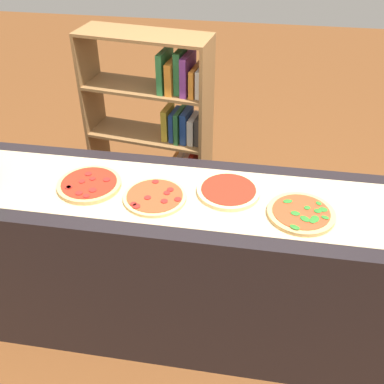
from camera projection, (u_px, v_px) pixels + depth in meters
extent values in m
plane|color=brown|center=(192.00, 320.00, 2.61)|extent=(12.00, 12.00, 0.00)
cube|color=black|center=(192.00, 265.00, 2.34)|extent=(2.39, 0.63, 0.90)
cube|color=tan|center=(192.00, 195.00, 2.08)|extent=(2.25, 0.46, 0.00)
cylinder|color=tan|center=(89.00, 185.00, 2.13)|extent=(0.30, 0.30, 0.02)
cylinder|color=#AD2314|center=(89.00, 183.00, 2.12)|extent=(0.26, 0.26, 0.00)
cylinder|color=maroon|center=(92.00, 179.00, 2.14)|extent=(0.03, 0.03, 0.00)
cylinder|color=maroon|center=(69.00, 187.00, 2.09)|extent=(0.03, 0.03, 0.00)
cylinder|color=maroon|center=(88.00, 174.00, 2.17)|extent=(0.03, 0.03, 0.00)
cylinder|color=maroon|center=(82.00, 181.00, 2.12)|extent=(0.03, 0.03, 0.00)
cylinder|color=maroon|center=(107.00, 180.00, 2.14)|extent=(0.03, 0.03, 0.00)
cylinder|color=maroon|center=(93.00, 190.00, 2.07)|extent=(0.03, 0.03, 0.00)
cylinder|color=maroon|center=(86.00, 196.00, 2.03)|extent=(0.03, 0.03, 0.00)
cylinder|color=maroon|center=(68.00, 187.00, 2.09)|extent=(0.03, 0.03, 0.00)
cylinder|color=maroon|center=(79.00, 193.00, 2.05)|extent=(0.03, 0.03, 0.00)
cylinder|color=#DBB26B|center=(155.00, 197.00, 2.06)|extent=(0.29, 0.29, 0.01)
cylinder|color=red|center=(155.00, 195.00, 2.05)|extent=(0.26, 0.26, 0.00)
cylinder|color=maroon|center=(133.00, 204.00, 1.99)|extent=(0.03, 0.03, 0.00)
cylinder|color=maroon|center=(155.00, 182.00, 2.13)|extent=(0.03, 0.03, 0.00)
cylinder|color=maroon|center=(178.00, 199.00, 2.02)|extent=(0.03, 0.03, 0.00)
cylinder|color=maroon|center=(148.00, 198.00, 2.03)|extent=(0.03, 0.03, 0.00)
cylinder|color=maroon|center=(164.00, 201.00, 2.01)|extent=(0.03, 0.03, 0.00)
cylinder|color=maroon|center=(136.00, 206.00, 1.98)|extent=(0.03, 0.03, 0.00)
cylinder|color=maroon|center=(167.00, 193.00, 2.06)|extent=(0.03, 0.03, 0.00)
cylinder|color=maroon|center=(170.00, 189.00, 2.08)|extent=(0.03, 0.03, 0.00)
cylinder|color=#E5C17F|center=(228.00, 191.00, 2.09)|extent=(0.29, 0.29, 0.02)
cylinder|color=#AD2314|center=(229.00, 189.00, 2.08)|extent=(0.25, 0.25, 0.00)
cylinder|color=tan|center=(301.00, 213.00, 1.96)|extent=(0.29, 0.29, 0.02)
cylinder|color=red|center=(301.00, 212.00, 1.95)|extent=(0.25, 0.25, 0.00)
ellipsoid|color=#286B23|center=(319.00, 203.00, 1.99)|extent=(0.04, 0.04, 0.00)
ellipsoid|color=#286B23|center=(315.00, 219.00, 1.90)|extent=(0.04, 0.05, 0.00)
ellipsoid|color=#286B23|center=(307.00, 208.00, 1.97)|extent=(0.04, 0.04, 0.00)
ellipsoid|color=#286B23|center=(288.00, 201.00, 2.00)|extent=(0.05, 0.04, 0.00)
ellipsoid|color=#286B23|center=(325.00, 217.00, 1.91)|extent=(0.04, 0.04, 0.00)
ellipsoid|color=#286B23|center=(295.00, 213.00, 1.93)|extent=(0.05, 0.04, 0.00)
ellipsoid|color=#286B23|center=(323.00, 209.00, 1.96)|extent=(0.04, 0.04, 0.00)
ellipsoid|color=#286B23|center=(305.00, 219.00, 1.90)|extent=(0.06, 0.06, 0.00)
ellipsoid|color=#286B23|center=(295.00, 227.00, 1.86)|extent=(0.05, 0.04, 0.00)
ellipsoid|color=#286B23|center=(318.00, 211.00, 1.95)|extent=(0.03, 0.03, 0.00)
ellipsoid|color=#286B23|center=(313.00, 221.00, 1.89)|extent=(0.04, 0.04, 0.00)
cube|color=brown|center=(206.00, 143.00, 2.92)|extent=(0.06, 0.28, 1.33)
cube|color=brown|center=(96.00, 126.00, 3.11)|extent=(0.06, 0.28, 1.33)
cube|color=brown|center=(154.00, 211.00, 3.40)|extent=(0.80, 0.38, 0.02)
cube|color=silver|center=(199.00, 209.00, 3.26)|extent=(0.07, 0.20, 0.19)
cube|color=#234799|center=(193.00, 207.00, 3.26)|extent=(0.06, 0.19, 0.21)
cube|color=orange|center=(187.00, 208.00, 3.28)|extent=(0.06, 0.20, 0.18)
cube|color=#234799|center=(182.00, 203.00, 3.27)|extent=(0.06, 0.20, 0.25)
cube|color=gold|center=(177.00, 206.00, 3.30)|extent=(0.06, 0.20, 0.17)
cube|color=#753384|center=(171.00, 204.00, 3.31)|extent=(0.06, 0.16, 0.18)
cube|color=silver|center=(165.00, 202.00, 3.32)|extent=(0.06, 0.16, 0.19)
cube|color=brown|center=(152.00, 175.00, 3.21)|extent=(0.80, 0.38, 0.02)
cube|color=#2D753D|center=(200.00, 172.00, 3.07)|extent=(0.06, 0.17, 0.17)
cube|color=#B22823|center=(194.00, 167.00, 3.05)|extent=(0.05, 0.17, 0.25)
cube|color=silver|center=(188.00, 168.00, 3.08)|extent=(0.06, 0.16, 0.21)
cube|color=silver|center=(181.00, 167.00, 3.09)|extent=(0.06, 0.16, 0.20)
cube|color=orange|center=(175.00, 168.00, 3.11)|extent=(0.06, 0.19, 0.17)
cube|color=brown|center=(149.00, 134.00, 3.01)|extent=(0.80, 0.38, 0.02)
cube|color=#47423D|center=(201.00, 128.00, 2.87)|extent=(0.06, 0.16, 0.19)
cube|color=silver|center=(194.00, 128.00, 2.88)|extent=(0.06, 0.17, 0.17)
cube|color=#234799|center=(187.00, 125.00, 2.88)|extent=(0.06, 0.18, 0.21)
cube|color=#2D753D|center=(180.00, 124.00, 2.90)|extent=(0.06, 0.21, 0.20)
cube|color=#234799|center=(175.00, 124.00, 2.91)|extent=(0.05, 0.17, 0.19)
cube|color=gold|center=(168.00, 122.00, 2.91)|extent=(0.06, 0.16, 0.21)
cube|color=brown|center=(146.00, 88.00, 2.82)|extent=(0.80, 0.38, 0.02)
cube|color=silver|center=(202.00, 81.00, 2.68)|extent=(0.05, 0.19, 0.17)
cube|color=orange|center=(196.00, 80.00, 2.69)|extent=(0.06, 0.21, 0.17)
cube|color=#753384|center=(188.00, 73.00, 2.68)|extent=(0.07, 0.22, 0.23)
cube|color=#2D753D|center=(181.00, 71.00, 2.69)|extent=(0.06, 0.17, 0.25)
cube|color=orange|center=(173.00, 75.00, 2.71)|extent=(0.07, 0.22, 0.19)
cube|color=#2D753D|center=(165.00, 70.00, 2.71)|extent=(0.07, 0.22, 0.24)
cube|color=brown|center=(143.00, 35.00, 2.63)|extent=(0.80, 0.38, 0.02)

